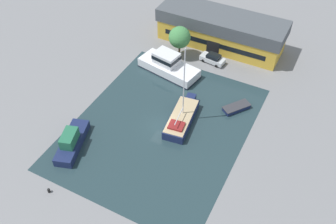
% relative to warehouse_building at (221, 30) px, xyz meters
% --- Properties ---
extents(ground_plane, '(440.00, 440.00, 0.00)m').
position_rel_warehouse_building_xyz_m(ground_plane, '(0.25, -23.96, -3.09)').
color(ground_plane, slate).
extents(water_canal, '(24.07, 30.32, 0.01)m').
position_rel_warehouse_building_xyz_m(water_canal, '(0.25, -23.96, -3.09)').
color(water_canal, '#23383D').
rests_on(water_canal, ground).
extents(warehouse_building, '(23.30, 7.45, 6.10)m').
position_rel_warehouse_building_xyz_m(warehouse_building, '(0.00, 0.00, 0.00)').
color(warehouse_building, gold).
rests_on(warehouse_building, ground).
extents(quay_tree_near_building, '(3.84, 3.84, 5.95)m').
position_rel_warehouse_building_xyz_m(quay_tree_near_building, '(-5.02, -7.03, 0.93)').
color(quay_tree_near_building, brown).
rests_on(quay_tree_near_building, ground).
extents(parked_car, '(4.58, 2.43, 1.63)m').
position_rel_warehouse_building_xyz_m(parked_car, '(1.02, -5.95, -2.27)').
color(parked_car, silver).
rests_on(parked_car, ground).
extents(sailboat_moored, '(4.13, 9.76, 12.81)m').
position_rel_warehouse_building_xyz_m(sailboat_moored, '(2.52, -21.63, -2.30)').
color(sailboat_moored, '#19234C').
rests_on(sailboat_moored, water_canal).
extents(motor_cruiser, '(11.21, 5.96, 3.67)m').
position_rel_warehouse_building_xyz_m(motor_cruiser, '(-4.76, -11.89, -1.77)').
color(motor_cruiser, white).
rests_on(motor_cruiser, water_canal).
extents(small_dinghy, '(3.96, 4.52, 0.72)m').
position_rel_warehouse_building_xyz_m(small_dinghy, '(8.88, -15.41, -2.72)').
color(small_dinghy, '#19234C').
rests_on(small_dinghy, water_canal).
extents(cabin_boat, '(4.80, 8.33, 2.85)m').
position_rel_warehouse_building_xyz_m(cabin_boat, '(-8.98, -32.99, -2.08)').
color(cabin_boat, '#19234C').
rests_on(cabin_boat, water_canal).
extents(mooring_bollard, '(0.37, 0.37, 0.70)m').
position_rel_warehouse_building_xyz_m(mooring_bollard, '(-6.93, -40.44, -2.72)').
color(mooring_bollard, black).
rests_on(mooring_bollard, ground).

